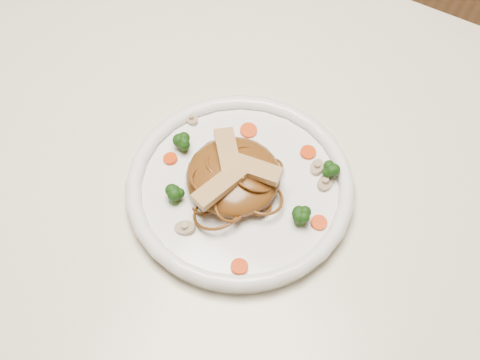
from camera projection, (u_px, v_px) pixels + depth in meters
The scene contains 20 objects.
ground at pixel (221, 328), 1.48m from camera, with size 4.00×4.00×0.00m, color brown.
table at pixel (210, 178), 0.93m from camera, with size 1.20×0.80×0.75m.
plate at pixel (240, 189), 0.79m from camera, with size 0.28×0.28×0.02m, color white.
noodle_mound at pixel (233, 176), 0.77m from camera, with size 0.12×0.12×0.04m, color brown.
chicken_a at pixel (252, 168), 0.75m from camera, with size 0.07×0.02×0.01m, color tan.
chicken_b at pixel (228, 155), 0.76m from camera, with size 0.08×0.02×0.01m, color tan.
chicken_c at pixel (220, 186), 0.74m from camera, with size 0.07×0.02×0.01m, color tan.
broccoli_0 at pixel (330, 170), 0.78m from camera, with size 0.02×0.02×0.03m, color #15380B, non-canonical shape.
broccoli_1 at pixel (183, 141), 0.80m from camera, with size 0.03×0.03×0.03m, color #15380B, non-canonical shape.
broccoli_2 at pixel (174, 196), 0.76m from camera, with size 0.02×0.02×0.03m, color #15380B, non-canonical shape.
broccoli_3 at pixel (301, 217), 0.75m from camera, with size 0.02×0.02×0.03m, color #15380B, non-canonical shape.
carrot_0 at pixel (308, 152), 0.81m from camera, with size 0.02×0.02×0.01m, color #EA3C08.
carrot_1 at pixel (170, 159), 0.81m from camera, with size 0.02×0.02×0.01m, color #EA3C08.
carrot_2 at pixel (319, 223), 0.75m from camera, with size 0.02×0.02×0.01m, color #EA3C08.
carrot_3 at pixel (249, 130), 0.83m from camera, with size 0.02×0.02×0.01m, color #EA3C08.
carrot_4 at pixel (239, 267), 0.72m from camera, with size 0.02×0.02×0.01m, color #EA3C08.
mushroom_0 at pixel (185, 228), 0.75m from camera, with size 0.03×0.03×0.01m, color tan.
mushroom_1 at pixel (325, 183), 0.79m from camera, with size 0.03×0.03×0.01m, color tan.
mushroom_2 at pixel (192, 119), 0.84m from camera, with size 0.02×0.02×0.01m, color tan.
mushroom_3 at pixel (317, 167), 0.80m from camera, with size 0.02×0.02×0.01m, color tan.
Camera 1 is at (0.30, -0.42, 1.43)m, focal length 46.67 mm.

